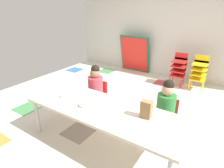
# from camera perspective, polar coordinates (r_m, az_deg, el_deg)

# --- Properties ---
(ground_plane) EXTENTS (6.14, 4.91, 0.02)m
(ground_plane) POSITION_cam_1_polar(r_m,az_deg,el_deg) (3.44, 5.62, -9.47)
(ground_plane) COLOR silver
(back_wall) EXTENTS (6.14, 0.10, 2.77)m
(back_wall) POSITION_cam_1_polar(r_m,az_deg,el_deg) (5.23, 19.64, 16.75)
(back_wall) COLOR beige
(back_wall) RESTS_ON ground_plane
(craft_table) EXTENTS (2.18, 0.77, 0.59)m
(craft_table) POSITION_cam_1_polar(r_m,az_deg,el_deg) (2.47, -2.80, -8.28)
(craft_table) COLOR beige
(craft_table) RESTS_ON ground_plane
(seated_child_near_camera) EXTENTS (0.32, 0.31, 0.92)m
(seated_child_near_camera) POSITION_cam_1_polar(r_m,az_deg,el_deg) (3.22, -5.07, -0.40)
(seated_child_near_camera) COLOR red
(seated_child_near_camera) RESTS_ON ground_plane
(seated_child_middle_seat) EXTENTS (0.34, 0.34, 0.92)m
(seated_child_middle_seat) POSITION_cam_1_polar(r_m,az_deg,el_deg) (2.70, 16.50, -6.10)
(seated_child_middle_seat) COLOR red
(seated_child_middle_seat) RESTS_ON ground_plane
(kid_chair_red_stack) EXTENTS (0.32, 0.30, 0.80)m
(kid_chair_red_stack) POSITION_cam_1_polar(r_m,az_deg,el_deg) (4.80, 20.09, 4.89)
(kid_chair_red_stack) COLOR red
(kid_chair_red_stack) RESTS_ON ground_plane
(kid_chair_yellow_stack) EXTENTS (0.32, 0.30, 0.80)m
(kid_chair_yellow_stack) POSITION_cam_1_polar(r_m,az_deg,el_deg) (4.73, 25.52, 3.76)
(kid_chair_yellow_stack) COLOR yellow
(kid_chair_yellow_stack) RESTS_ON ground_plane
(folded_activity_table) EXTENTS (0.90, 0.29, 1.09)m
(folded_activity_table) POSITION_cam_1_polar(r_m,az_deg,el_deg) (5.55, 7.03, 9.25)
(folded_activity_table) COLOR #19724C
(folded_activity_table) RESTS_ON ground_plane
(paper_bag_brown) EXTENTS (0.13, 0.09, 0.22)m
(paper_bag_brown) POSITION_cam_1_polar(r_m,az_deg,el_deg) (2.23, 10.64, -7.75)
(paper_bag_brown) COLOR #9E754C
(paper_bag_brown) RESTS_ON craft_table
(paper_plate_near_edge) EXTENTS (0.18, 0.18, 0.01)m
(paper_plate_near_edge) POSITION_cam_1_polar(r_m,az_deg,el_deg) (2.82, -15.00, -3.83)
(paper_plate_near_edge) COLOR white
(paper_plate_near_edge) RESTS_ON craft_table
(paper_plate_center_table) EXTENTS (0.18, 0.18, 0.01)m
(paper_plate_center_table) POSITION_cam_1_polar(r_m,az_deg,el_deg) (2.47, 2.14, -7.00)
(paper_plate_center_table) COLOR white
(paper_plate_center_table) RESTS_ON craft_table
(donut_powdered_on_plate) EXTENTS (0.11, 0.11, 0.03)m
(donut_powdered_on_plate) POSITION_cam_1_polar(r_m,az_deg,el_deg) (2.81, -15.04, -3.48)
(donut_powdered_on_plate) COLOR white
(donut_powdered_on_plate) RESTS_ON craft_table
(donut_powdered_loose) EXTENTS (0.13, 0.13, 0.04)m
(donut_powdered_loose) POSITION_cam_1_polar(r_m,az_deg,el_deg) (2.51, -8.97, -6.32)
(donut_powdered_loose) COLOR white
(donut_powdered_loose) RESTS_ON craft_table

